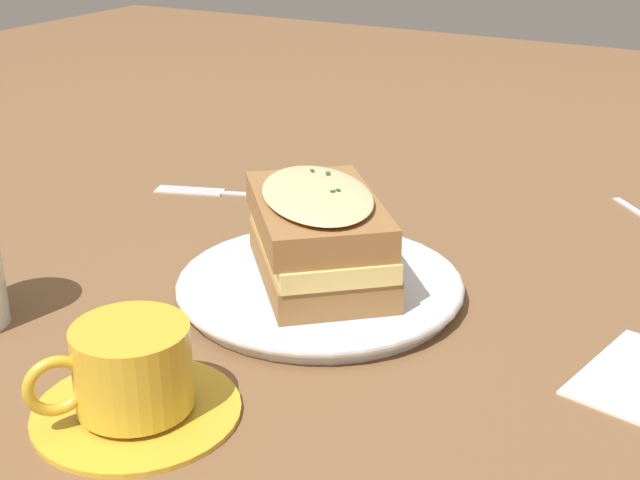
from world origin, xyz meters
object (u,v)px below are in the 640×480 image
dinner_plate (320,285)px  fork (222,192)px  teacup_with_saucer (133,379)px  sandwich (319,235)px

dinner_plate → fork: (-0.21, 0.16, -0.01)m
dinner_plate → teacup_with_saucer: (-0.02, -0.21, 0.02)m
dinner_plate → teacup_with_saucer: teacup_with_saucer is taller
dinner_plate → teacup_with_saucer: size_ratio=1.74×
fork → teacup_with_saucer: bearing=-171.6°
dinner_plate → sandwich: bearing=-176.9°
teacup_with_saucer → fork: size_ratio=0.71×
dinner_plate → fork: dinner_plate is taller
teacup_with_saucer → sandwich: bearing=-152.2°
sandwich → fork: (-0.21, 0.16, -0.05)m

